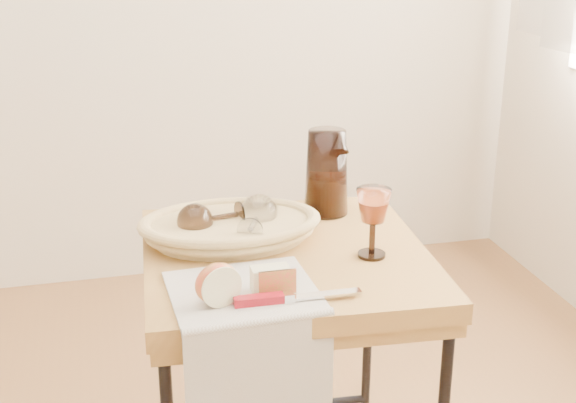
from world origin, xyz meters
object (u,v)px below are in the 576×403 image
object	(u,v)px
tea_towel	(243,292)
bread_basket	(230,230)
goblet_lying_b	(255,220)
apple_half	(217,283)
side_table	(286,403)
wine_goblet	(373,223)
table_knife	(293,296)
goblet_lying_a	(214,218)
pitcher	(326,172)

from	to	relation	value
tea_towel	bread_basket	size ratio (longest dim) A/B	0.78
goblet_lying_b	bread_basket	bearing A→B (deg)	90.86
apple_half	side_table	bearing A→B (deg)	32.77
goblet_lying_b	wine_goblet	bearing A→B (deg)	-97.48
apple_half	table_knife	distance (m)	0.14
side_table	goblet_lying_b	xyz separation A→B (m)	(-0.05, 0.06, 0.44)
goblet_lying_b	table_knife	xyz separation A→B (m)	(0.01, -0.29, -0.04)
bread_basket	wine_goblet	xyz separation A→B (m)	(0.27, -0.15, 0.05)
goblet_lying_a	pitcher	size ratio (longest dim) A/B	0.53
goblet_lying_b	goblet_lying_a	bearing A→B (deg)	89.03
bread_basket	table_knife	world-z (taller)	bread_basket
tea_towel	wine_goblet	bearing A→B (deg)	16.92
tea_towel	wine_goblet	xyz separation A→B (m)	(0.29, 0.10, 0.07)
side_table	wine_goblet	size ratio (longest dim) A/B	5.05
wine_goblet	table_knife	world-z (taller)	wine_goblet
goblet_lying_a	pitcher	bearing A→B (deg)	-172.14
pitcher	apple_half	bearing A→B (deg)	-110.06
goblet_lying_a	goblet_lying_b	bearing A→B (deg)	144.32
tea_towel	pitcher	xyz separation A→B (m)	(0.27, 0.37, 0.10)
goblet_lying_a	pitcher	xyz separation A→B (m)	(0.29, 0.10, 0.05)
side_table	pitcher	world-z (taller)	pitcher
wine_goblet	table_knife	bearing A→B (deg)	-142.27
table_knife	pitcher	bearing A→B (deg)	67.37
tea_towel	table_knife	bearing A→B (deg)	-39.32
tea_towel	apple_half	distance (m)	0.08
wine_goblet	apple_half	size ratio (longest dim) A/B	1.77
side_table	table_knife	world-z (taller)	table_knife
tea_towel	goblet_lying_a	bearing A→B (deg)	90.04
tea_towel	goblet_lying_b	bearing A→B (deg)	70.27
apple_half	goblet_lying_b	bearing A→B (deg)	48.14
goblet_lying_a	table_knife	size ratio (longest dim) A/B	0.55
side_table	tea_towel	bearing A→B (deg)	-125.92
tea_towel	apple_half	world-z (taller)	apple_half
bread_basket	apple_half	world-z (taller)	apple_half
side_table	tea_towel	xyz separation A→B (m)	(-0.13, -0.17, 0.39)
bread_basket	wine_goblet	world-z (taller)	wine_goblet
bread_basket	goblet_lying_b	size ratio (longest dim) A/B	2.61
goblet_lying_b	side_table	bearing A→B (deg)	-115.02
bread_basket	tea_towel	bearing A→B (deg)	-92.08
bread_basket	pitcher	distance (m)	0.29
wine_goblet	goblet_lying_a	bearing A→B (deg)	151.57
tea_towel	goblet_lying_b	world-z (taller)	goblet_lying_b
goblet_lying_b	apple_half	bearing A→B (deg)	177.11
tea_towel	goblet_lying_a	distance (m)	0.27
bread_basket	goblet_lying_b	bearing A→B (deg)	-19.37
side_table	table_knife	size ratio (longest dim) A/B	3.23
tea_towel	pitcher	bearing A→B (deg)	51.28
pitcher	wine_goblet	world-z (taller)	pitcher
tea_towel	wine_goblet	size ratio (longest dim) A/B	1.82
goblet_lying_a	wine_goblet	size ratio (longest dim) A/B	0.85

